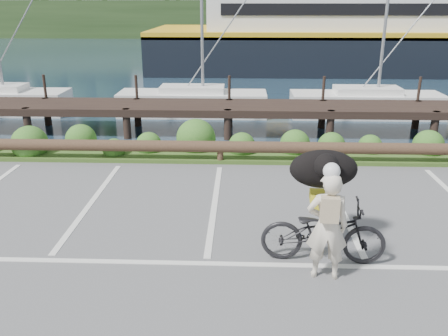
# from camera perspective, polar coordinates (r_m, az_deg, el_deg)

# --- Properties ---
(ground) EXTENTS (72.00, 72.00, 0.00)m
(ground) POSITION_cam_1_polar(r_m,az_deg,el_deg) (8.16, -1.94, -9.98)
(ground) COLOR #535355
(harbor_backdrop) EXTENTS (170.00, 160.00, 30.00)m
(harbor_backdrop) POSITION_cam_1_polar(r_m,az_deg,el_deg) (85.59, 2.18, 16.87)
(harbor_backdrop) COLOR #172938
(harbor_backdrop) RESTS_ON ground
(vegetation_strip) EXTENTS (34.00, 1.60, 0.10)m
(vegetation_strip) POSITION_cam_1_polar(r_m,az_deg,el_deg) (13.01, -0.31, 1.79)
(vegetation_strip) COLOR #3D5B21
(vegetation_strip) RESTS_ON ground
(log_rail) EXTENTS (32.00, 0.30, 0.60)m
(log_rail) POSITION_cam_1_polar(r_m,az_deg,el_deg) (12.37, -0.45, 0.58)
(log_rail) COLOR #443021
(log_rail) RESTS_ON ground
(bicycle) EXTENTS (2.03, 0.84, 1.04)m
(bicycle) POSITION_cam_1_polar(r_m,az_deg,el_deg) (7.81, 11.83, -7.54)
(bicycle) COLOR black
(bicycle) RESTS_ON ground
(cyclist) EXTENTS (0.65, 0.45, 1.70)m
(cyclist) POSITION_cam_1_polar(r_m,az_deg,el_deg) (7.25, 12.31, -6.86)
(cyclist) COLOR beige
(cyclist) RESTS_ON ground
(dog) EXTENTS (0.64, 1.17, 0.66)m
(dog) POSITION_cam_1_polar(r_m,az_deg,el_deg) (8.06, 11.89, -0.11)
(dog) COLOR black
(dog) RESTS_ON bicycle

